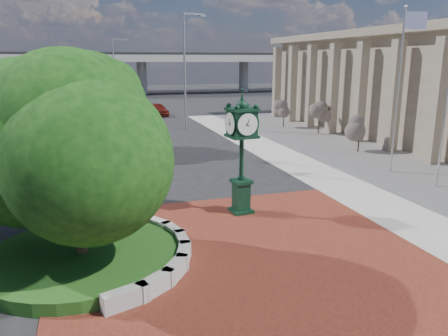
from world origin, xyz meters
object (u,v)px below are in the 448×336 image
Objects in this scene: parked_car at (157,109)px; flagpole_b at (398,90)px; post_clock at (242,147)px; street_lamp_far at (116,70)px; flagpole_a at (447,95)px; street_lamp_near at (187,63)px.

parked_car is 31.36m from flagpole_b.
post_clock is 39.51m from street_lamp_far.
parked_car is 0.49× the size of street_lamp_far.
flagpole_a and flagpole_b have the same top height.
post_clock is at bearing -102.51° from parked_car.
post_clock is at bearing -175.97° from flagpole_a.
parked_car is 8.20m from street_lamp_far.
flagpole_a is 1.04× the size of street_lamp_far.
post_clock is 0.56× the size of flagpole_b.
post_clock is at bearing -86.29° from street_lamp_far.
parked_car is 0.47× the size of flagpole_a.
street_lamp_far is at bearing 108.22° from street_lamp_near.
flagpole_a is 1.00× the size of flagpole_b.
street_lamp_near is at bearing -71.78° from street_lamp_far.
post_clock is 33.84m from parked_car.
post_clock is at bearing -159.30° from flagpole_b.
flagpole_a is at bearing -84.31° from parked_car.
post_clock reaches higher than parked_car.
flagpole_b is at bearing -69.92° from street_lamp_far.
flagpole_a reaches higher than post_clock.
parked_car is 0.41× the size of street_lamp_near.
street_lamp_near reaches higher than street_lamp_far.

